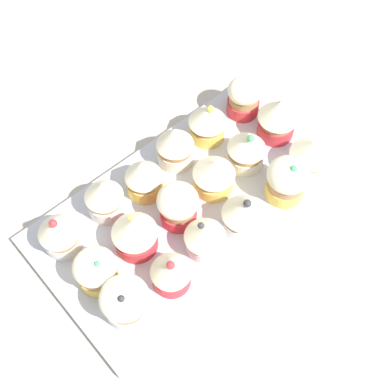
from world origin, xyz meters
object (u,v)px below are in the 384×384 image
at_px(cupcake_7, 249,150).
at_px(cupcake_13, 287,180).
at_px(baking_tray, 192,204).
at_px(cupcake_6, 278,117).
at_px(cupcake_11, 96,270).
at_px(cupcake_9, 178,205).
at_px(cupcake_12, 310,155).
at_px(cupcake_2, 175,145).
at_px(cupcake_3, 144,176).
at_px(cupcake_5, 59,232).
at_px(cupcake_8, 216,176).
at_px(cupcake_10, 133,232).
at_px(cupcake_4, 104,197).
at_px(cupcake_14, 243,212).
at_px(cupcake_16, 171,271).
at_px(cupcake_15, 205,236).
at_px(cupcake_1, 208,122).
at_px(cupcake_0, 244,97).
at_px(cupcake_17, 126,302).

relative_size(cupcake_7, cupcake_13, 1.02).
xyz_separation_m(baking_tray, cupcake_6, (-0.19, -0.01, 0.05)).
xyz_separation_m(cupcake_7, cupcake_11, (0.29, 0.00, -0.01)).
relative_size(cupcake_9, cupcake_12, 1.11).
bearing_deg(cupcake_2, baking_tray, 66.66).
xyz_separation_m(cupcake_2, cupcake_13, (-0.08, 0.16, -0.00)).
distance_m(cupcake_3, cupcake_12, 0.25).
bearing_deg(baking_tray, cupcake_6, -177.45).
distance_m(cupcake_2, cupcake_12, 0.20).
bearing_deg(cupcake_11, cupcake_5, -85.68).
bearing_deg(cupcake_7, cupcake_8, -0.37).
xyz_separation_m(cupcake_6, cupcake_8, (0.14, 0.01, -0.01)).
relative_size(baking_tray, cupcake_6, 6.00).
bearing_deg(cupcake_2, cupcake_9, 51.78).
bearing_deg(cupcake_11, cupcake_10, -172.59).
xyz_separation_m(cupcake_4, cupcake_5, (0.08, 0.01, 0.00)).
distance_m(cupcake_10, cupcake_14, 0.15).
bearing_deg(cupcake_16, cupcake_15, -173.36).
bearing_deg(cupcake_3, cupcake_4, -9.59).
relative_size(cupcake_15, cupcake_16, 0.95).
bearing_deg(cupcake_4, cupcake_14, 130.82).
height_order(cupcake_6, cupcake_16, cupcake_6).
bearing_deg(cupcake_12, baking_tray, -22.21).
height_order(cupcake_1, cupcake_7, cupcake_7).
bearing_deg(cupcake_12, cupcake_13, 7.92).
distance_m(cupcake_3, cupcake_9, 0.07).
xyz_separation_m(cupcake_10, cupcake_16, (-0.00, 0.08, -0.00)).
relative_size(cupcake_3, cupcake_15, 1.09).
bearing_deg(cupcake_9, cupcake_3, -84.99).
bearing_deg(cupcake_0, cupcake_13, 67.21).
height_order(cupcake_13, cupcake_16, cupcake_13).
bearing_deg(cupcake_16, cupcake_3, -115.19).
bearing_deg(cupcake_10, cupcake_0, -165.47).
distance_m(cupcake_9, cupcake_11, 0.14).
bearing_deg(cupcake_16, cupcake_11, -43.05).
relative_size(cupcake_3, cupcake_11, 1.19).
xyz_separation_m(cupcake_9, cupcake_15, (0.00, 0.06, -0.00)).
height_order(cupcake_14, cupcake_15, cupcake_14).
bearing_deg(cupcake_0, cupcake_5, 1.18).
bearing_deg(cupcake_9, cupcake_13, 153.54).
relative_size(cupcake_16, cupcake_17, 1.05).
bearing_deg(cupcake_17, baking_tray, -158.61).
distance_m(cupcake_0, cupcake_4, 0.28).
bearing_deg(cupcake_4, cupcake_12, 152.29).
relative_size(cupcake_9, cupcake_14, 0.93).
xyz_separation_m(cupcake_6, cupcake_9, (0.22, 0.02, -0.00)).
bearing_deg(cupcake_1, cupcake_6, 141.43).
distance_m(cupcake_12, cupcake_15, 0.21).
bearing_deg(cupcake_12, cupcake_9, -17.32).
height_order(cupcake_4, cupcake_9, cupcake_9).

